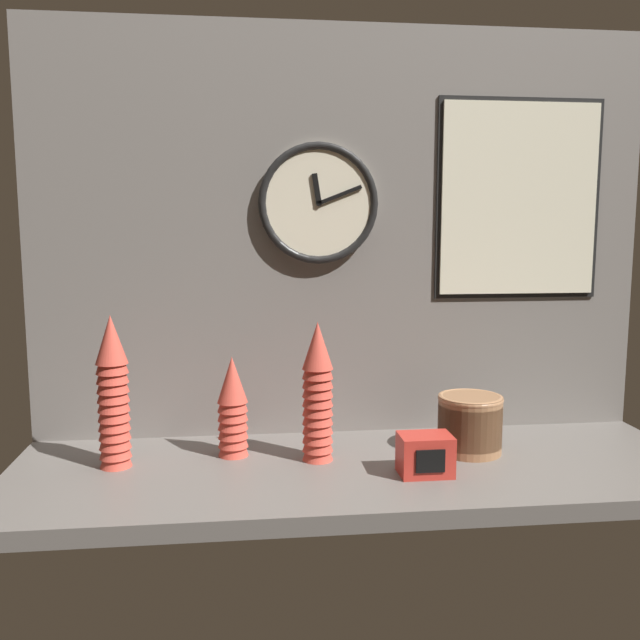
% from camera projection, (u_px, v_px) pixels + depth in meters
% --- Properties ---
extents(ground_plane, '(1.60, 0.56, 0.04)m').
position_uv_depth(ground_plane, '(358.00, 471.00, 1.57)').
color(ground_plane, slate).
extents(wall_tiled_back, '(1.60, 0.03, 1.05)m').
position_uv_depth(wall_tiled_back, '(342.00, 234.00, 1.76)').
color(wall_tiled_back, slate).
rests_on(wall_tiled_back, ground_plane).
extents(cup_stack_far_left, '(0.07, 0.07, 0.35)m').
position_uv_depth(cup_stack_far_left, '(113.00, 392.00, 1.53)').
color(cup_stack_far_left, '#DB4C3D').
rests_on(cup_stack_far_left, ground_plane).
extents(cup_stack_center_left, '(0.07, 0.07, 0.24)m').
position_uv_depth(cup_stack_center_left, '(233.00, 406.00, 1.61)').
color(cup_stack_center_left, '#DB4C3D').
rests_on(cup_stack_center_left, ground_plane).
extents(cup_stack_center, '(0.07, 0.07, 0.33)m').
position_uv_depth(cup_stack_center, '(318.00, 392.00, 1.57)').
color(cup_stack_center, '#DB4C3D').
rests_on(cup_stack_center, ground_plane).
extents(bowl_stack_right, '(0.16, 0.16, 0.14)m').
position_uv_depth(bowl_stack_right, '(470.00, 423.00, 1.64)').
color(bowl_stack_right, '#996B47').
rests_on(bowl_stack_right, ground_plane).
extents(wall_clock, '(0.31, 0.03, 0.31)m').
position_uv_depth(wall_clock, '(319.00, 203.00, 1.71)').
color(wall_clock, beige).
extents(menu_board, '(0.44, 0.01, 0.52)m').
position_uv_depth(menu_board, '(519.00, 199.00, 1.78)').
color(menu_board, black).
extents(napkin_dispenser, '(0.12, 0.09, 0.09)m').
position_uv_depth(napkin_dispenser, '(425.00, 455.00, 1.49)').
color(napkin_dispenser, red).
rests_on(napkin_dispenser, ground_plane).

